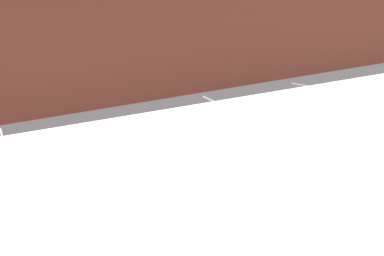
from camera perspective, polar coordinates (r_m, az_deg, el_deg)
The scene contains 6 objects.
ground_plane at distance 6.62m, azimuth -0.51°, elevation -8.63°, with size 80.00×80.00×0.00m, color #38383A.
sidewalk_slab at distance 8.02m, azimuth -7.35°, elevation -3.79°, with size 36.00×3.50×0.01m, color gray.
motorcycle_green at distance 6.80m, azimuth -15.30°, elevation -4.88°, with size 2.00×0.65×1.03m.
motorcycle_blue at distance 7.57m, azimuth -2.70°, elevation -1.79°, with size 2.00×0.60×1.03m.
motorcycle_red at distance 8.53m, azimuth 10.87°, elevation 0.24°, with size 1.97×0.74×1.03m.
fire_hydrant at distance 11.05m, azimuth 19.49°, elevation 3.81°, with size 0.22×0.22×0.84m.
Camera 1 is at (-3.20, -4.95, 3.01)m, focal length 43.39 mm.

